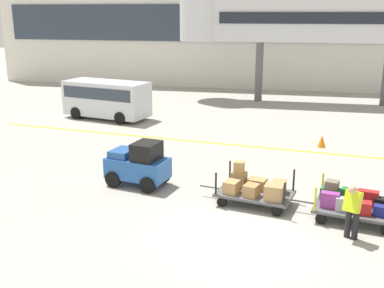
{
  "coord_description": "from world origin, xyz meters",
  "views": [
    {
      "loc": [
        1.17,
        -11.54,
        5.81
      ],
      "look_at": [
        -2.21,
        4.04,
        1.29
      ],
      "focal_mm": 43.6,
      "sensor_mm": 36.0,
      "label": 1
    }
  ],
  "objects_px": {
    "baggage_cart_middle": "(354,204)",
    "safety_cone_near": "(322,141)",
    "shuttle_van": "(107,97)",
    "baggage_cart_lead": "(255,189)",
    "baggage_tug": "(138,165)",
    "baggage_handler": "(352,209)"
  },
  "relations": [
    {
      "from": "baggage_cart_middle",
      "to": "safety_cone_near",
      "type": "distance_m",
      "value": 7.68
    },
    {
      "from": "shuttle_van",
      "to": "safety_cone_near",
      "type": "distance_m",
      "value": 12.14
    },
    {
      "from": "safety_cone_near",
      "to": "shuttle_van",
      "type": "bearing_deg",
      "value": 163.27
    },
    {
      "from": "baggage_cart_lead",
      "to": "baggage_cart_middle",
      "type": "relative_size",
      "value": 1.0
    },
    {
      "from": "baggage_tug",
      "to": "baggage_cart_middle",
      "type": "bearing_deg",
      "value": -11.41
    },
    {
      "from": "shuttle_van",
      "to": "safety_cone_near",
      "type": "relative_size",
      "value": 9.3
    },
    {
      "from": "baggage_tug",
      "to": "safety_cone_near",
      "type": "bearing_deg",
      "value": 44.11
    },
    {
      "from": "baggage_tug",
      "to": "safety_cone_near",
      "type": "distance_m",
      "value": 9.0
    },
    {
      "from": "baggage_handler",
      "to": "shuttle_van",
      "type": "distance_m",
      "value": 17.17
    },
    {
      "from": "baggage_handler",
      "to": "safety_cone_near",
      "type": "xyz_separation_m",
      "value": [
        -0.3,
        8.91,
        -0.59
      ]
    },
    {
      "from": "baggage_cart_lead",
      "to": "safety_cone_near",
      "type": "xyz_separation_m",
      "value": [
        2.38,
        7.12,
        -0.25
      ]
    },
    {
      "from": "baggage_cart_lead",
      "to": "safety_cone_near",
      "type": "bearing_deg",
      "value": 71.54
    },
    {
      "from": "safety_cone_near",
      "to": "baggage_tug",
      "type": "bearing_deg",
      "value": -135.89
    },
    {
      "from": "safety_cone_near",
      "to": "baggage_cart_middle",
      "type": "bearing_deg",
      "value": -86.25
    },
    {
      "from": "baggage_cart_lead",
      "to": "shuttle_van",
      "type": "relative_size",
      "value": 0.6
    },
    {
      "from": "shuttle_van",
      "to": "baggage_cart_lead",
      "type": "bearing_deg",
      "value": -49.02
    },
    {
      "from": "baggage_tug",
      "to": "baggage_cart_middle",
      "type": "distance_m",
      "value": 7.1
    },
    {
      "from": "baggage_handler",
      "to": "baggage_cart_middle",
      "type": "bearing_deg",
      "value": 80.55
    },
    {
      "from": "baggage_cart_lead",
      "to": "baggage_cart_middle",
      "type": "bearing_deg",
      "value": -10.61
    },
    {
      "from": "baggage_cart_middle",
      "to": "shuttle_van",
      "type": "bearing_deg",
      "value": 137.33
    },
    {
      "from": "baggage_tug",
      "to": "baggage_cart_lead",
      "type": "distance_m",
      "value": 4.17
    },
    {
      "from": "baggage_cart_lead",
      "to": "baggage_cart_middle",
      "type": "distance_m",
      "value": 2.93
    }
  ]
}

